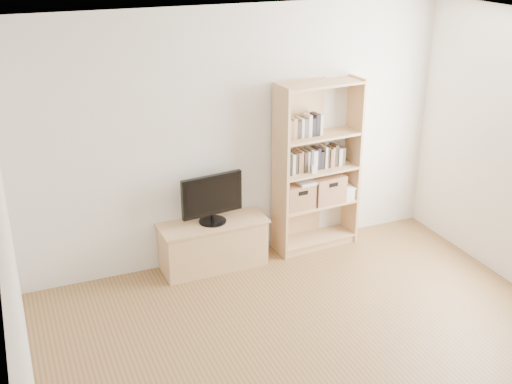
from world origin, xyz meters
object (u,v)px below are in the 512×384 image
tv_stand (213,245)px  laptop (311,180)px  basket_left (297,195)px  basket_right (325,188)px  baby_monitor (314,169)px  bookshelf (317,167)px  television (212,199)px

tv_stand → laptop: laptop is taller
basket_left → basket_right: 0.36m
baby_monitor → bookshelf: bearing=58.2°
tv_stand → bookshelf: size_ratio=0.58×
television → basket_left: (0.94, 0.01, -0.12)m
tv_stand → laptop: size_ratio=2.99×
bookshelf → basket_right: size_ratio=5.09×
baby_monitor → basket_left: bearing=159.1°
baby_monitor → basket_right: 0.37m
tv_stand → baby_monitor: (1.09, -0.07, 0.70)m
baby_monitor → laptop: 0.18m
television → baby_monitor: television is taller
bookshelf → basket_right: bearing=-2.6°
bookshelf → basket_left: 0.37m
basket_right → laptop: 0.23m
laptop → television: bearing=177.7°
baby_monitor → basket_right: bearing=37.6°
baby_monitor → basket_right: (0.21, 0.11, -0.29)m
tv_stand → baby_monitor: baby_monitor is taller
bookshelf → television: bookshelf is taller
television → basket_right: 1.30m
basket_right → television: bearing=176.4°
bookshelf → laptop: (-0.08, -0.02, -0.13)m
baby_monitor → basket_right: baby_monitor is taller
television → laptop: bearing=-6.4°
tv_stand → basket_left: basket_left is taller
television → tv_stand: bearing=0.0°
tv_stand → baby_monitor: bearing=-5.5°
tv_stand → bookshelf: bearing=0.1°
television → basket_left: bearing=-6.4°
bookshelf → basket_left: size_ratio=5.68×
tv_stand → bookshelf: 1.37m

